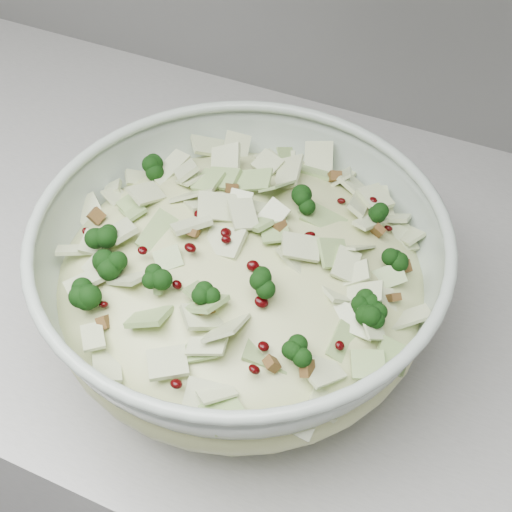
{
  "coord_description": "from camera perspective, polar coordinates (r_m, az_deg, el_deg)",
  "views": [
    {
      "loc": [
        -0.28,
        1.24,
        1.45
      ],
      "look_at": [
        -0.45,
        1.61,
        1.0
      ],
      "focal_mm": 50.0,
      "sensor_mm": 36.0,
      "label": 1
    }
  ],
  "objects": [
    {
      "name": "salad",
      "position": [
        0.61,
        -1.24,
        -0.63
      ],
      "size": [
        0.37,
        0.37,
        0.14
      ],
      "rotation": [
        0.0,
        0.0,
        0.15
      ],
      "color": "beige",
      "rests_on": "mixing_bowl"
    },
    {
      "name": "mixing_bowl",
      "position": [
        0.63,
        -1.21,
        -2.01
      ],
      "size": [
        0.42,
        0.42,
        0.14
      ],
      "rotation": [
        0.0,
        0.0,
        -0.24
      ],
      "color": "#ABBCAE",
      "rests_on": "counter"
    }
  ]
}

